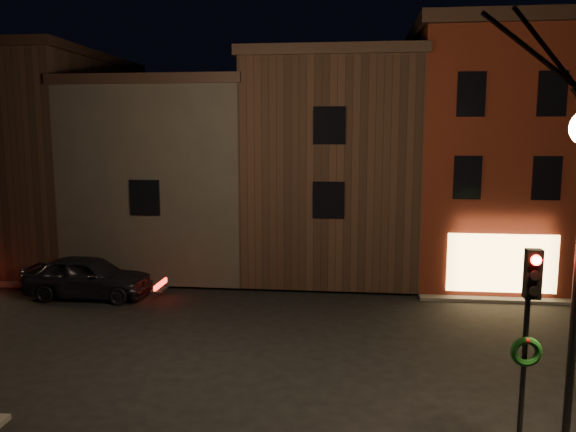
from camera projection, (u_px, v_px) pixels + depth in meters
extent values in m
plane|color=black|center=(269.00, 344.00, 16.68)|extent=(120.00, 120.00, 0.00)
cube|color=#2D2B28|center=(24.00, 224.00, 38.54)|extent=(30.00, 30.00, 0.12)
cube|color=#4F180E|center=(482.00, 159.00, 24.40)|extent=(6.00, 8.00, 10.00)
cube|color=black|center=(488.00, 34.00, 23.64)|extent=(6.50, 8.50, 0.50)
cube|color=#FFC872|center=(502.00, 263.00, 20.95)|extent=(4.00, 0.12, 2.20)
cube|color=black|center=(333.00, 168.00, 26.17)|extent=(7.00, 10.00, 9.00)
cube|color=black|center=(334.00, 65.00, 25.49)|extent=(7.30, 10.30, 0.40)
cube|color=black|center=(182.00, 178.00, 27.04)|extent=(7.50, 10.00, 8.00)
cube|color=black|center=(180.00, 89.00, 26.44)|extent=(7.80, 10.30, 0.40)
cube|color=black|center=(40.00, 161.00, 27.73)|extent=(7.00, 10.00, 9.50)
cube|color=black|center=(33.00, 58.00, 27.02)|extent=(7.30, 10.30, 0.40)
cylinder|color=black|center=(575.00, 315.00, 9.65)|extent=(0.14, 0.14, 6.00)
cylinder|color=black|center=(524.00, 355.00, 10.45)|extent=(0.10, 0.10, 4.00)
cube|color=black|center=(533.00, 274.00, 10.04)|extent=(0.28, 0.22, 0.90)
cylinder|color=#FF0C07|center=(536.00, 260.00, 9.88)|extent=(0.18, 0.06, 0.18)
cylinder|color=black|center=(535.00, 276.00, 9.92)|extent=(0.18, 0.06, 0.18)
cylinder|color=black|center=(534.00, 291.00, 9.96)|extent=(0.18, 0.06, 0.18)
torus|color=#0C380F|center=(526.00, 352.00, 10.34)|extent=(0.58, 0.14, 0.58)
sphere|color=#990C0C|center=(527.00, 341.00, 10.29)|extent=(0.12, 0.12, 0.12)
imported|color=black|center=(88.00, 276.00, 21.40)|extent=(4.79, 1.93, 1.63)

